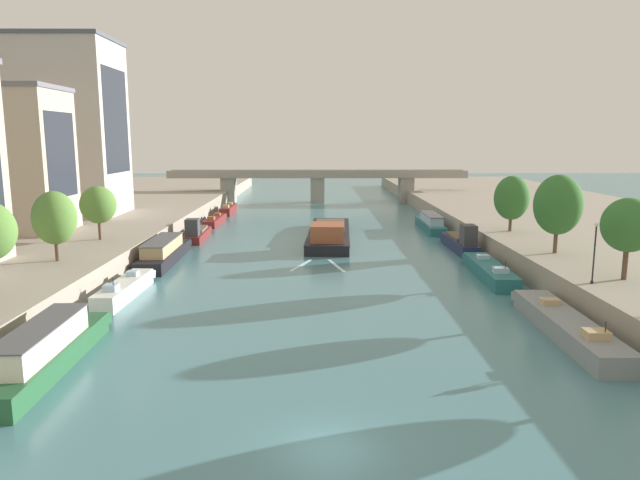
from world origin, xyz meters
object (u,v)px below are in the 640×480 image
Objects in this scene: barge_midriver at (329,233)px; tree_left_nearest at (98,205)px; moored_boat_right_end at (489,270)px; moored_boat_right_near at (566,326)px; tree_left_midway at (54,218)px; tree_right_past_mid at (512,198)px; bridge_far at (317,182)px; moored_boat_left_second at (197,233)px; moored_boat_right_midway at (430,223)px; lamppost_right_bank at (595,250)px; moored_boat_left_end at (164,252)px; tree_right_end_of_row at (629,225)px; tree_right_second at (558,205)px; moored_boat_left_downstream at (215,220)px; moored_boat_right_lone at (460,242)px; moored_boat_left_upstream at (47,350)px; moored_boat_left_gap_after at (125,288)px; moored_boat_left_far at (228,209)px.

barge_midriver is 27.97m from tree_left_nearest.
moored_boat_right_near is at bearing -89.24° from moored_boat_right_end.
tree_left_midway is (-23.89, -23.89, 5.22)m from barge_midriver.
tree_right_past_mid is 0.10× the size of bridge_far.
moored_boat_left_second is 1.92× the size of tree_left_nearest.
moored_boat_right_midway is 3.08× the size of lamppost_right_bank.
moored_boat_right_end is at bearing -13.00° from moored_boat_left_end.
tree_right_end_of_row reaches higher than barge_midriver.
tree_right_second is 12.90m from tree_right_past_mid.
lamppost_right_bank is at bearing -53.38° from moored_boat_left_downstream.
barge_midriver is 22.47m from tree_right_past_mid.
moored_boat_left_end is 40.09m from moored_boat_right_near.
moored_boat_right_near is at bearing -140.23° from tree_right_end_of_row.
moored_boat_right_lone is at bearing 110.31° from tree_right_second.
tree_right_past_mid is 57.83m from bridge_far.
tree_right_end_of_row is at bearing 15.92° from moored_boat_left_upstream.
tree_left_midway is at bearing -99.93° from moored_boat_left_downstream.
tree_left_midway reaches higher than moored_boat_left_gap_after.
tree_right_second is at bearing -79.27° from moored_boat_right_midway.
moored_boat_right_end is 39.54m from tree_left_nearest.
tree_right_past_mid is at bearing -70.91° from moored_boat_right_midway.
moored_boat_right_lone is 2.10× the size of tree_left_nearest.
moored_boat_right_end is at bearing -92.55° from moored_boat_right_lone.
moored_boat_left_far reaches higher than moored_boat_right_end.
tree_right_second is at bearing 8.62° from moored_boat_left_gap_after.
moored_boat_left_second is at bearing 87.10° from moored_boat_left_end.
tree_left_nearest is (-0.22, 10.67, -0.08)m from tree_left_midway.
lamppost_right_bank is at bearing -24.26° from tree_left_nearest.
moored_boat_right_lone is 39.97m from tree_left_nearest.
tree_right_past_mid is at bearing 26.21° from moored_boat_left_gap_after.
tree_right_end_of_row reaches higher than moored_boat_right_end.
tree_right_end_of_row is at bearing -87.95° from tree_right_past_mid.
tree_right_end_of_row is at bearing -9.00° from tree_left_midway.
barge_midriver is at bearing 56.76° from moored_boat_left_gap_after.
barge_midriver is 5.39× the size of lamppost_right_bank.
moored_boat_left_end is at bearing 151.42° from lamppost_right_bank.
moored_boat_left_gap_after is 32.46m from moored_boat_right_end.
moored_boat_right_end is at bearing -115.79° from tree_right_past_mid.
moored_boat_left_far is 42.11m from tree_left_nearest.
moored_boat_left_upstream is at bearing -87.77° from moored_boat_left_gap_after.
tree_right_second reaches higher than tree_left_midway.
tree_right_second is (36.98, 21.02, 5.74)m from moored_boat_left_upstream.
tree_left_midway is at bearing -139.83° from moored_boat_right_midway.
bridge_far is at bearing 74.30° from moored_boat_left_end.
tree_left_midway is at bearing -176.03° from tree_right_second.
tree_right_past_mid reaches higher than barge_midriver.
tree_left_midway is at bearing -135.00° from barge_midriver.
moored_boat_left_end is 2.45× the size of tree_right_past_mid.
tree_left_midway is 0.96× the size of tree_right_past_mid.
bridge_far is (-1.26, 45.66, 3.22)m from barge_midriver.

